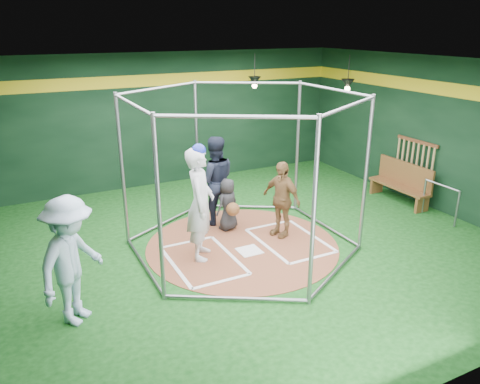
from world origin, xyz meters
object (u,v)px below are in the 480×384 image
visitor_leopard (281,199)px  batter_figure (200,203)px  dugout_bench (402,182)px  umpire (214,181)px

visitor_leopard → batter_figure: bearing=-103.9°
visitor_leopard → dugout_bench: (3.69, 0.36, -0.30)m
batter_figure → umpire: batter_figure is taller
umpire → dugout_bench: umpire is taller
batter_figure → visitor_leopard: size_ratio=1.38×
batter_figure → umpire: 1.63m
umpire → dugout_bench: 4.74m
batter_figure → dugout_bench: (5.52, 0.51, -0.58)m
batter_figure → dugout_bench: batter_figure is taller
visitor_leopard → dugout_bench: 3.72m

